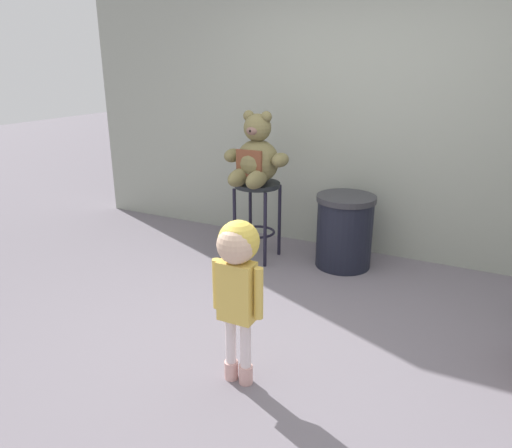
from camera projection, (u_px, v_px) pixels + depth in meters
ground_plane at (271, 341)px, 3.22m from camera, size 24.00×24.00×0.00m
building_wall at (368, 59)px, 4.36m from camera, size 6.17×0.30×3.62m
bar_stool_with_teddy at (257, 204)px, 4.43m from camera, size 0.42×0.42×0.74m
teddy_bear at (256, 158)px, 4.27m from camera, size 0.61×0.55×0.64m
child_walking at (238, 269)px, 2.61m from camera, size 0.31×0.25×0.99m
trash_bin at (344, 231)px, 4.32m from camera, size 0.53×0.53×0.67m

